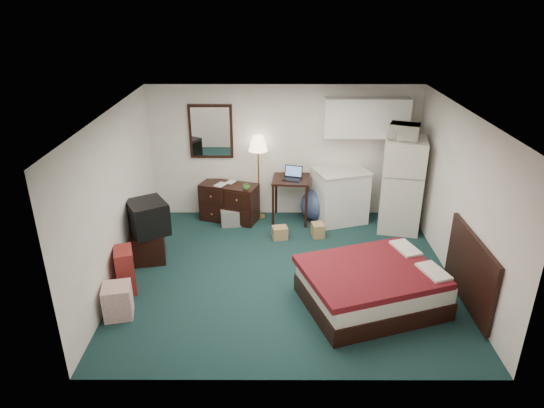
{
  "coord_description": "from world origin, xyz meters",
  "views": [
    {
      "loc": [
        -0.21,
        -6.44,
        4.01
      ],
      "look_at": [
        -0.22,
        0.1,
        1.13
      ],
      "focal_mm": 32.0,
      "sensor_mm": 36.0,
      "label": 1
    }
  ],
  "objects_px": {
    "bed": "(372,287)",
    "tv_stand": "(149,246)",
    "floor_lamp": "(258,178)",
    "fridge": "(402,185)",
    "dresser": "(229,202)",
    "suitcase": "(125,270)",
    "desk": "(291,199)",
    "kitchen_counter": "(340,196)"
  },
  "relations": [
    {
      "from": "fridge",
      "to": "floor_lamp",
      "type": "bearing_deg",
      "value": -178.4
    },
    {
      "from": "dresser",
      "to": "suitcase",
      "type": "bearing_deg",
      "value": -99.63
    },
    {
      "from": "dresser",
      "to": "bed",
      "type": "xyz_separation_m",
      "value": [
        2.19,
        -2.75,
        -0.08
      ]
    },
    {
      "from": "kitchen_counter",
      "to": "tv_stand",
      "type": "distance_m",
      "value": 3.58
    },
    {
      "from": "kitchen_counter",
      "to": "suitcase",
      "type": "bearing_deg",
      "value": -162.74
    },
    {
      "from": "dresser",
      "to": "suitcase",
      "type": "relative_size",
      "value": 1.59
    },
    {
      "from": "bed",
      "to": "tv_stand",
      "type": "relative_size",
      "value": 3.32
    },
    {
      "from": "dresser",
      "to": "bed",
      "type": "distance_m",
      "value": 3.51
    },
    {
      "from": "bed",
      "to": "tv_stand",
      "type": "distance_m",
      "value": 3.58
    },
    {
      "from": "desk",
      "to": "fridge",
      "type": "bearing_deg",
      "value": -4.77
    },
    {
      "from": "desk",
      "to": "suitcase",
      "type": "relative_size",
      "value": 1.28
    },
    {
      "from": "floor_lamp",
      "to": "kitchen_counter",
      "type": "xyz_separation_m",
      "value": [
        1.53,
        -0.14,
        -0.31
      ]
    },
    {
      "from": "dresser",
      "to": "desk",
      "type": "height_order",
      "value": "desk"
    },
    {
      "from": "kitchen_counter",
      "to": "suitcase",
      "type": "height_order",
      "value": "kitchen_counter"
    },
    {
      "from": "fridge",
      "to": "suitcase",
      "type": "distance_m",
      "value": 4.88
    },
    {
      "from": "floor_lamp",
      "to": "tv_stand",
      "type": "relative_size",
      "value": 3.02
    },
    {
      "from": "kitchen_counter",
      "to": "suitcase",
      "type": "xyz_separation_m",
      "value": [
        -3.39,
        -2.36,
        -0.16
      ]
    },
    {
      "from": "floor_lamp",
      "to": "fridge",
      "type": "xyz_separation_m",
      "value": [
        2.56,
        -0.48,
        0.05
      ]
    },
    {
      "from": "floor_lamp",
      "to": "fridge",
      "type": "relative_size",
      "value": 0.95
    },
    {
      "from": "floor_lamp",
      "to": "suitcase",
      "type": "xyz_separation_m",
      "value": [
        -1.86,
        -2.5,
        -0.47
      ]
    },
    {
      "from": "desk",
      "to": "fridge",
      "type": "height_order",
      "value": "fridge"
    },
    {
      "from": "fridge",
      "to": "tv_stand",
      "type": "bearing_deg",
      "value": -152.93
    },
    {
      "from": "desk",
      "to": "fridge",
      "type": "distance_m",
      "value": 2.03
    },
    {
      "from": "floor_lamp",
      "to": "desk",
      "type": "relative_size",
      "value": 1.9
    },
    {
      "from": "floor_lamp",
      "to": "desk",
      "type": "height_order",
      "value": "floor_lamp"
    },
    {
      "from": "kitchen_counter",
      "to": "bed",
      "type": "bearing_deg",
      "value": -105.4
    },
    {
      "from": "bed",
      "to": "suitcase",
      "type": "height_order",
      "value": "suitcase"
    },
    {
      "from": "bed",
      "to": "tv_stand",
      "type": "height_order",
      "value": "bed"
    },
    {
      "from": "fridge",
      "to": "suitcase",
      "type": "bearing_deg",
      "value": -143.18
    },
    {
      "from": "kitchen_counter",
      "to": "tv_stand",
      "type": "relative_size",
      "value": 1.84
    },
    {
      "from": "floor_lamp",
      "to": "fridge",
      "type": "height_order",
      "value": "fridge"
    },
    {
      "from": "fridge",
      "to": "tv_stand",
      "type": "height_order",
      "value": "fridge"
    },
    {
      "from": "kitchen_counter",
      "to": "fridge",
      "type": "relative_size",
      "value": 0.58
    },
    {
      "from": "floor_lamp",
      "to": "fridge",
      "type": "distance_m",
      "value": 2.6
    },
    {
      "from": "dresser",
      "to": "desk",
      "type": "relative_size",
      "value": 1.25
    },
    {
      "from": "fridge",
      "to": "bed",
      "type": "distance_m",
      "value": 2.61
    },
    {
      "from": "fridge",
      "to": "suitcase",
      "type": "height_order",
      "value": "fridge"
    },
    {
      "from": "dresser",
      "to": "suitcase",
      "type": "height_order",
      "value": "dresser"
    },
    {
      "from": "bed",
      "to": "suitcase",
      "type": "distance_m",
      "value": 3.51
    },
    {
      "from": "floor_lamp",
      "to": "fridge",
      "type": "bearing_deg",
      "value": -10.63
    },
    {
      "from": "dresser",
      "to": "suitcase",
      "type": "xyz_separation_m",
      "value": [
        -1.31,
        -2.39,
        -0.03
      ]
    },
    {
      "from": "desk",
      "to": "bed",
      "type": "height_order",
      "value": "desk"
    }
  ]
}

